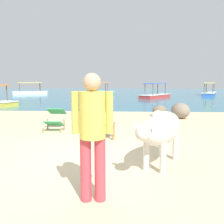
% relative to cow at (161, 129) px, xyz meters
% --- Properties ---
extents(sand_beach, '(18.00, 14.00, 0.04)m').
position_rel_cow_xyz_m(sand_beach, '(-1.53, 0.44, -0.70)').
color(sand_beach, '#CCB78E').
rests_on(sand_beach, ground).
extents(water_surface, '(60.00, 36.00, 0.03)m').
position_rel_cow_xyz_m(water_surface, '(-1.53, 22.44, -0.72)').
color(water_surface, teal).
rests_on(water_surface, ground).
extents(cow, '(1.14, 1.78, 1.02)m').
position_rel_cow_xyz_m(cow, '(0.00, 0.00, 0.00)').
color(cow, beige).
rests_on(cow, sand_beach).
extents(low_bench_table, '(0.76, 0.44, 0.40)m').
position_rel_cow_xyz_m(low_bench_table, '(-1.29, 1.98, -0.34)').
color(low_bench_table, olive).
rests_on(low_bench_table, sand_beach).
extents(bottle, '(0.07, 0.07, 0.30)m').
position_rel_cow_xyz_m(bottle, '(-1.16, 2.03, -0.16)').
color(bottle, '#A3C6D1').
rests_on(bottle, low_bench_table).
extents(deck_chair_far, '(0.56, 0.78, 0.68)m').
position_rel_cow_xyz_m(deck_chair_far, '(-2.78, 2.94, -0.29)').
color(deck_chair_far, olive).
rests_on(deck_chair_far, sand_beach).
extents(person_standing, '(0.51, 0.32, 1.62)m').
position_rel_cow_xyz_m(person_standing, '(-1.05, -1.33, 0.27)').
color(person_standing, '#CC3D47').
rests_on(person_standing, sand_beach).
extents(shore_rock_large, '(0.95, 1.06, 0.63)m').
position_rel_cow_xyz_m(shore_rock_large, '(1.59, 5.50, -0.36)').
color(shore_rock_large, gray).
rests_on(shore_rock_large, sand_beach).
extents(shore_rock_medium, '(0.77, 0.70, 0.47)m').
position_rel_cow_xyz_m(shore_rock_medium, '(0.85, 6.02, -0.44)').
color(shore_rock_medium, '#756651').
rests_on(shore_rock_medium, sand_beach).
extents(shore_rock_small, '(1.29, 1.13, 0.76)m').
position_rel_cow_xyz_m(shore_rock_small, '(-1.67, 4.56, -0.29)').
color(shore_rock_small, brown).
rests_on(shore_rock_small, sand_beach).
extents(boat_white, '(3.82, 2.57, 1.29)m').
position_rel_cow_xyz_m(boat_white, '(-11.18, 21.98, -0.43)').
color(boat_white, white).
rests_on(boat_white, water_surface).
extents(boat_blue, '(2.50, 3.83, 1.29)m').
position_rel_cow_xyz_m(boat_blue, '(7.90, 20.60, -0.43)').
color(boat_blue, '#3866B7').
rests_on(boat_blue, water_surface).
extents(boat_red, '(3.12, 3.63, 1.29)m').
position_rel_cow_xyz_m(boat_red, '(2.01, 16.88, -0.43)').
color(boat_red, '#C63833').
rests_on(boat_red, water_surface).
extents(boat_green, '(3.83, 2.49, 1.29)m').
position_rel_cow_xyz_m(boat_green, '(-3.70, 22.33, -0.43)').
color(boat_green, '#338E66').
rests_on(boat_green, water_surface).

